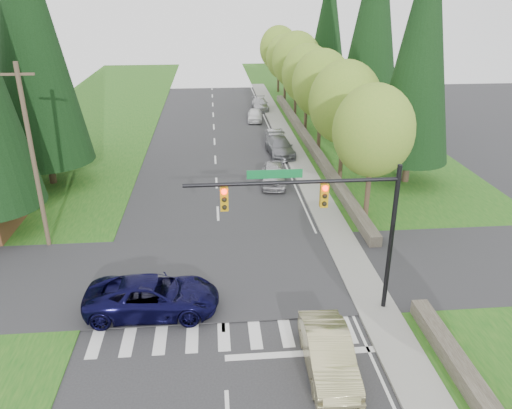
{
  "coord_description": "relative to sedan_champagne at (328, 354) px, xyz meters",
  "views": [
    {
      "loc": [
        -0.18,
        -13.66,
        13.18
      ],
      "look_at": [
        1.98,
        10.27,
        2.8
      ],
      "focal_mm": 35.0,
      "sensor_mm": 36.0,
      "label": 1
    }
  ],
  "objects": [
    {
      "name": "decid_tree_3",
      "position": [
        5.38,
        34.2,
        4.89
      ],
      "size": [
        5.0,
        5.0,
        8.55
      ],
      "color": "#38281C",
      "rests_on": "ground"
    },
    {
      "name": "decid_tree_0",
      "position": [
        5.38,
        13.2,
        4.83
      ],
      "size": [
        4.8,
        4.8,
        8.37
      ],
      "color": "#38281C",
      "rests_on": "ground"
    },
    {
      "name": "suv_navy",
      "position": [
        -6.87,
        4.37,
        0.03
      ],
      "size": [
        5.89,
        2.85,
        1.61
      ],
      "primitive_type": "imported",
      "rotation": [
        0.0,
        0.0,
        1.54
      ],
      "color": "black",
      "rests_on": "ground"
    },
    {
      "name": "parked_car_a",
      "position": [
        0.38,
        19.57,
        -0.03
      ],
      "size": [
        2.27,
        4.55,
        1.49
      ],
      "primitive_type": "imported",
      "rotation": [
        0.0,
        0.0,
        -0.12
      ],
      "color": "#B3B2B8",
      "rests_on": "ground"
    },
    {
      "name": "conifer_w_e",
      "position": [
        -17.82,
        27.2,
        9.52
      ],
      "size": [
        5.78,
        5.78,
        18.8
      ],
      "color": "#38281C",
      "rests_on": "ground"
    },
    {
      "name": "decid_tree_1",
      "position": [
        5.48,
        20.2,
        5.03
      ],
      "size": [
        5.2,
        5.2,
        8.8
      ],
      "color": "#38281C",
      "rests_on": "ground"
    },
    {
      "name": "conifer_e_b",
      "position": [
        11.18,
        33.2,
        10.02
      ],
      "size": [
        6.12,
        6.12,
        19.8
      ],
      "color": "#38281C",
      "rests_on": "ground"
    },
    {
      "name": "ground",
      "position": [
        -3.82,
        -0.8,
        -0.77
      ],
      "size": [
        120.0,
        120.0,
        0.0
      ],
      "primitive_type": "plane",
      "color": "#28282B",
      "rests_on": "ground"
    },
    {
      "name": "sidewalk_east",
      "position": [
        3.08,
        21.2,
        -0.71
      ],
      "size": [
        1.8,
        80.0,
        0.13
      ],
      "primitive_type": "cube",
      "color": "gray",
      "rests_on": "ground"
    },
    {
      "name": "parked_car_b",
      "position": [
        1.78,
        26.58,
        -0.04
      ],
      "size": [
        2.33,
        5.14,
        1.46
      ],
      "primitive_type": "imported",
      "rotation": [
        0.0,
        0.0,
        0.06
      ],
      "color": "slate",
      "rests_on": "ground"
    },
    {
      "name": "cross_street",
      "position": [
        -3.82,
        7.2,
        -0.77
      ],
      "size": [
        120.0,
        8.0,
        0.1
      ],
      "primitive_type": "cube",
      "color": "#28282B",
      "rests_on": "ground"
    },
    {
      "name": "traffic_signal",
      "position": [
        0.54,
        3.7,
        4.21
      ],
      "size": [
        8.7,
        0.37,
        6.8
      ],
      "color": "black",
      "rests_on": "ground"
    },
    {
      "name": "decid_tree_4",
      "position": [
        5.48,
        41.2,
        5.29
      ],
      "size": [
        5.4,
        5.4,
        9.18
      ],
      "color": "#38281C",
      "rests_on": "ground"
    },
    {
      "name": "stone_wall_north",
      "position": [
        4.78,
        29.2,
        -0.42
      ],
      "size": [
        0.7,
        40.0,
        0.7
      ],
      "primitive_type": "cube",
      "color": "#4C4438",
      "rests_on": "ground"
    },
    {
      "name": "decid_tree_2",
      "position": [
        5.28,
        27.2,
        5.16
      ],
      "size": [
        5.0,
        5.0,
        8.82
      ],
      "color": "#38281C",
      "rests_on": "ground"
    },
    {
      "name": "conifer_e_a",
      "position": [
        10.18,
        19.2,
        9.02
      ],
      "size": [
        5.44,
        5.44,
        17.8
      ],
      "color": "#38281C",
      "rests_on": "ground"
    },
    {
      "name": "utility_pole",
      "position": [
        -13.32,
        11.2,
        4.37
      ],
      "size": [
        1.6,
        0.24,
        10.0
      ],
      "color": "#473828",
      "rests_on": "ground"
    },
    {
      "name": "parked_car_c",
      "position": [
        1.78,
        29.73,
        -0.12
      ],
      "size": [
        1.57,
        4.01,
        1.3
      ],
      "primitive_type": "imported",
      "rotation": [
        0.0,
        0.0,
        0.05
      ],
      "color": "#A2A2A6",
      "rests_on": "ground"
    },
    {
      "name": "sedan_champagne",
      "position": [
        0.0,
        0.0,
        0.0
      ],
      "size": [
        1.73,
        4.72,
        1.54
      ],
      "primitive_type": "imported",
      "rotation": [
        0.0,
        0.0,
        -0.02
      ],
      "color": "tan",
      "rests_on": "ground"
    },
    {
      "name": "parked_car_e",
      "position": [
        1.78,
        44.26,
        -0.11
      ],
      "size": [
        1.85,
        4.54,
        1.32
      ],
      "primitive_type": "imported",
      "rotation": [
        0.0,
        0.0,
        -0.0
      ],
      "color": "#B0B0B5",
      "rests_on": "ground"
    },
    {
      "name": "decid_tree_6",
      "position": [
        5.38,
        55.2,
        5.09
      ],
      "size": [
        5.2,
        5.2,
        8.86
      ],
      "color": "#38281C",
      "rests_on": "ground"
    },
    {
      "name": "curb_east",
      "position": [
        2.23,
        21.2,
        -0.71
      ],
      "size": [
        0.2,
        80.0,
        0.13
      ],
      "primitive_type": "cube",
      "color": "gray",
      "rests_on": "ground"
    },
    {
      "name": "decid_tree_5",
      "position": [
        5.28,
        48.2,
        4.76
      ],
      "size": [
        4.8,
        4.8,
        8.3
      ],
      "color": "#38281C",
      "rests_on": "ground"
    },
    {
      "name": "grass_east",
      "position": [
        9.18,
        19.2,
        -0.74
      ],
      "size": [
        14.0,
        110.0,
        0.06
      ],
      "primitive_type": "cube",
      "color": "#175115",
      "rests_on": "ground"
    },
    {
      "name": "parked_car_d",
      "position": [
        0.67,
        38.82,
        -0.12
      ],
      "size": [
        1.88,
        3.95,
        1.3
      ],
      "primitive_type": "imported",
      "rotation": [
        0.0,
        0.0,
        -0.09
      ],
      "color": "white",
      "rests_on": "ground"
    },
    {
      "name": "conifer_w_c",
      "position": [
        -15.82,
        21.2,
        10.52
      ],
      "size": [
        6.46,
        6.46,
        20.8
      ],
      "color": "#38281C",
      "rests_on": "ground"
    },
    {
      "name": "grass_west",
      "position": [
        -16.82,
        19.2,
        -0.74
      ],
      "size": [
        14.0,
        110.0,
        0.06
      ],
      "primitive_type": "cube",
      "color": "#175115",
      "rests_on": "ground"
    },
    {
      "name": "conifer_e_c",
      "position": [
        10.18,
        47.2,
        8.52
      ],
      "size": [
        5.1,
        5.1,
        16.8
      ],
      "color": "#38281C",
      "rests_on": "ground"
    }
  ]
}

